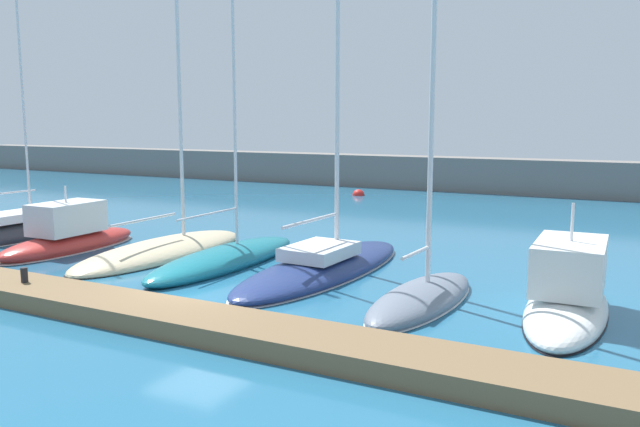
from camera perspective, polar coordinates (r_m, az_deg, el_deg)
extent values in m
plane|color=#236084|center=(18.81, -10.87, -7.81)|extent=(120.00, 120.00, 0.00)
cube|color=brown|center=(17.23, -15.27, -8.61)|extent=(31.37, 1.87, 0.50)
cube|color=slate|center=(48.00, 13.97, 3.40)|extent=(108.00, 2.44, 2.48)
ellipsoid|color=#2D2D33|center=(31.22, -25.14, -1.54)|extent=(2.79, 9.45, 1.15)
ellipsoid|color=silver|center=(31.26, -25.12, -1.96)|extent=(2.82, 9.55, 0.12)
cylinder|color=silver|center=(31.22, -25.34, 12.71)|extent=(0.10, 0.10, 14.31)
cube|color=silver|center=(30.91, -25.78, -0.25)|extent=(1.82, 2.85, 0.37)
ellipsoid|color=#B72D28|center=(27.61, -21.56, -2.54)|extent=(2.32, 6.62, 0.91)
ellipsoid|color=silver|center=(27.65, -21.54, -3.01)|extent=(2.34, 6.69, 0.12)
cube|color=silver|center=(27.39, -21.78, -0.35)|extent=(1.75, 2.79, 1.24)
cube|color=black|center=(28.08, -20.19, 0.32)|extent=(1.53, 0.72, 0.69)
cylinder|color=silver|center=(27.27, -21.89, 1.62)|extent=(0.08, 0.08, 0.66)
ellipsoid|color=beige|center=(25.68, -13.88, -3.40)|extent=(3.06, 9.18, 1.00)
ellipsoid|color=black|center=(25.69, -13.88, -3.50)|extent=(3.09, 9.28, 0.12)
cylinder|color=silver|center=(26.21, -12.60, 13.15)|extent=(0.14, 0.14, 13.80)
cylinder|color=silver|center=(24.72, -15.49, -0.53)|extent=(0.12, 3.42, 0.10)
ellipsoid|color=#19707F|center=(23.33, -8.44, -4.07)|extent=(2.20, 8.38, 0.92)
cylinder|color=silver|center=(23.48, -7.79, 13.99)|extent=(0.11, 0.11, 13.72)
cylinder|color=silver|center=(22.25, -10.00, -0.05)|extent=(0.08, 3.28, 0.08)
ellipsoid|color=navy|center=(21.93, 0.34, -4.91)|extent=(3.32, 10.10, 0.84)
ellipsoid|color=silver|center=(21.97, 0.34, -5.25)|extent=(3.35, 10.20, 0.12)
cylinder|color=silver|center=(20.85, -0.86, -0.64)|extent=(0.26, 3.36, 0.11)
cube|color=silver|center=(21.55, -0.04, -3.41)|extent=(1.95, 2.70, 0.43)
ellipsoid|color=slate|center=(18.45, 9.11, -7.60)|extent=(2.26, 6.27, 0.85)
ellipsoid|color=silver|center=(18.49, 9.10, -7.99)|extent=(2.28, 6.33, 0.12)
cylinder|color=silver|center=(18.22, 10.12, 13.32)|extent=(0.15, 0.15, 12.46)
cylinder|color=silver|center=(17.69, 8.65, -3.48)|extent=(0.21, 1.91, 0.10)
ellipsoid|color=white|center=(18.46, 21.27, -8.11)|extent=(2.25, 6.80, 1.07)
ellipsoid|color=black|center=(18.49, 21.25, -8.46)|extent=(2.27, 6.87, 0.12)
cube|color=silver|center=(18.37, 21.52, -4.34)|extent=(1.83, 3.12, 1.32)
cube|color=black|center=(19.14, 21.76, -3.25)|extent=(1.59, 0.81, 0.74)
cylinder|color=silver|center=(18.16, 21.72, -0.72)|extent=(0.08, 0.08, 1.03)
sphere|color=red|center=(44.40, 3.47, 1.63)|extent=(0.85, 0.85, 0.85)
cylinder|color=black|center=(20.53, -25.03, -5.03)|extent=(0.20, 0.20, 0.44)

